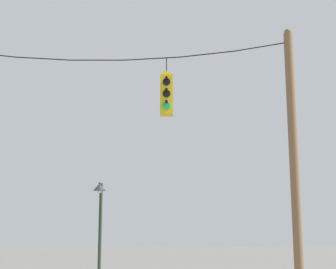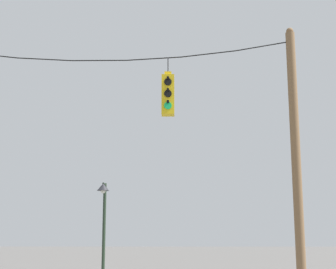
% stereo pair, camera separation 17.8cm
% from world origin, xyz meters
% --- Properties ---
extents(utility_pole_right, '(0.24, 0.24, 7.80)m').
position_xyz_m(utility_pole_right, '(5.22, -0.16, 3.89)').
color(utility_pole_right, brown).
rests_on(utility_pole_right, ground_plane).
extents(span_wire, '(10.45, 0.03, 0.54)m').
position_xyz_m(span_wire, '(0.00, -0.16, 7.06)').
color(span_wire, black).
extents(traffic_light_near_left_pole, '(0.34, 0.58, 1.60)m').
position_xyz_m(traffic_light_near_left_pole, '(1.88, -0.16, 5.91)').
color(traffic_light_near_left_pole, yellow).
extents(street_lamp, '(0.44, 0.77, 4.12)m').
position_xyz_m(street_lamp, '(-0.57, 5.46, 3.02)').
color(street_lamp, '#233323').
rests_on(street_lamp, ground_plane).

